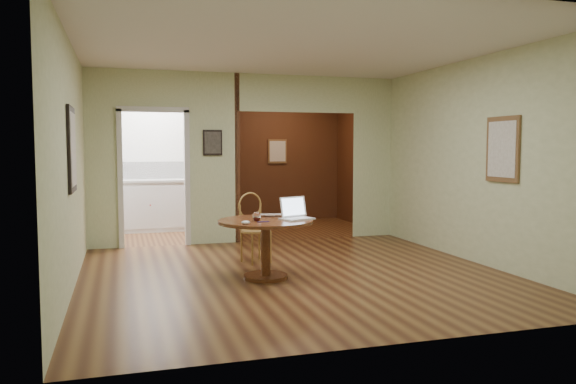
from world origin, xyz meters
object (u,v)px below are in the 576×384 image
object	(u,v)px
dining_table	(266,235)
open_laptop	(295,213)
closed_laptop	(270,216)
chair	(254,223)

from	to	relation	value
dining_table	open_laptop	world-z (taller)	open_laptop
open_laptop	dining_table	bearing A→B (deg)	159.43
open_laptop	closed_laptop	distance (m)	0.36
chair	closed_laptop	distance (m)	0.74
open_laptop	closed_laptop	world-z (taller)	open_laptop
chair	open_laptop	world-z (taller)	open_laptop
dining_table	open_laptop	distance (m)	0.44
dining_table	closed_laptop	bearing A→B (deg)	65.04
dining_table	open_laptop	size ratio (longest dim) A/B	2.59
chair	open_laptop	bearing A→B (deg)	-92.49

